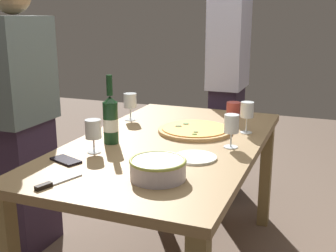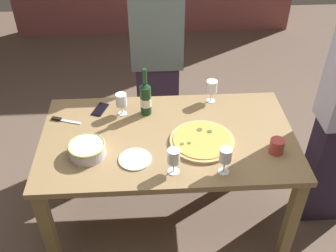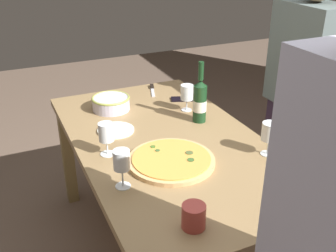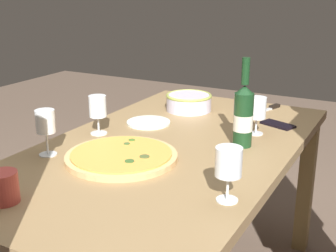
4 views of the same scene
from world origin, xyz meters
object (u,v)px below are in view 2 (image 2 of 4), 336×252
at_px(serving_bowl, 87,149).
at_px(wine_glass_far_left, 174,157).
at_px(pizza_knife, 62,120).
at_px(wine_glass_by_bottle, 121,101).
at_px(dining_table, 168,147).
at_px(cup_amber, 277,146).
at_px(wine_bottle, 146,98).
at_px(person_host, 157,62).
at_px(cell_phone, 100,109).
at_px(wine_glass_near_pizza, 212,87).
at_px(wine_glass_far_right, 225,156).
at_px(side_plate, 135,159).
at_px(pizza, 202,141).

relative_size(serving_bowl, wine_glass_far_left, 1.38).
bearing_deg(pizza_knife, wine_glass_by_bottle, 8.10).
distance_m(dining_table, cup_amber, 0.68).
bearing_deg(pizza_knife, wine_bottle, 5.49).
xyz_separation_m(wine_glass_by_bottle, person_host, (0.26, 0.62, -0.06)).
xyz_separation_m(wine_bottle, wine_glass_far_left, (0.15, -0.57, -0.01)).
relative_size(wine_bottle, cell_phone, 2.36).
relative_size(wine_glass_by_bottle, pizza_knife, 0.78).
bearing_deg(serving_bowl, wine_glass_near_pizza, 32.51).
distance_m(serving_bowl, cell_phone, 0.45).
height_order(wine_bottle, cup_amber, wine_bottle).
distance_m(wine_glass_far_left, cup_amber, 0.64).
height_order(wine_glass_by_bottle, wine_glass_far_right, wine_glass_far_right).
xyz_separation_m(wine_bottle, wine_glass_near_pizza, (0.46, 0.12, -0.01)).
xyz_separation_m(cup_amber, cell_phone, (-1.08, 0.49, -0.04)).
bearing_deg(wine_glass_near_pizza, cup_amber, -60.85).
distance_m(wine_glass_by_bottle, side_plate, 0.48).
bearing_deg(wine_glass_far_left, cup_amber, 11.81).
bearing_deg(person_host, wine_glass_by_bottle, -24.96).
relative_size(pizza, pizza_knife, 1.99).
xyz_separation_m(wine_glass_by_bottle, cell_phone, (-0.15, 0.05, -0.10)).
height_order(wine_glass_near_pizza, cup_amber, wine_glass_near_pizza).
height_order(wine_glass_near_pizza, cell_phone, wine_glass_near_pizza).
xyz_separation_m(pizza, serving_bowl, (-0.69, -0.07, 0.03)).
height_order(pizza, wine_glass_by_bottle, wine_glass_by_bottle).
height_order(pizza, person_host, person_host).
xyz_separation_m(dining_table, wine_glass_by_bottle, (-0.29, 0.25, 0.20)).
relative_size(dining_table, wine_glass_near_pizza, 9.81).
distance_m(dining_table, side_plate, 0.31).
xyz_separation_m(wine_glass_far_left, pizza_knife, (-0.70, 0.52, -0.11)).
height_order(wine_glass_by_bottle, cell_phone, wine_glass_by_bottle).
bearing_deg(dining_table, serving_bowl, -163.13).
relative_size(wine_glass_far_left, cup_amber, 1.76).
distance_m(serving_bowl, wine_glass_far_left, 0.53).
height_order(wine_bottle, wine_glass_far_right, wine_bottle).
bearing_deg(person_host, wine_glass_far_right, 12.91).
bearing_deg(serving_bowl, cell_phone, 85.10).
distance_m(wine_glass_by_bottle, wine_glass_far_right, 0.83).
xyz_separation_m(wine_glass_near_pizza, wine_glass_far_left, (-0.31, -0.69, -0.00)).
bearing_deg(person_host, wine_glass_near_pizza, 33.16).
relative_size(serving_bowl, cup_amber, 2.43).
xyz_separation_m(wine_glass_by_bottle, side_plate, (0.09, -0.46, -0.10)).
bearing_deg(pizza, wine_glass_far_right, -71.12).
relative_size(wine_glass_near_pizza, wine_glass_far_left, 1.01).
height_order(wine_glass_far_right, cup_amber, wine_glass_far_right).
bearing_deg(cell_phone, wine_glass_far_right, -20.18).
height_order(dining_table, pizza_knife, pizza_knife).
xyz_separation_m(wine_glass_near_pizza, wine_glass_by_bottle, (-0.62, -0.12, -0.01)).
bearing_deg(serving_bowl, wine_glass_far_left, -18.99).
relative_size(wine_glass_far_right, pizza_knife, 0.85).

